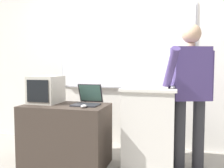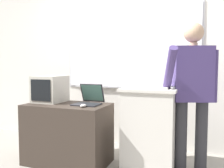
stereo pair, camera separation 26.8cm
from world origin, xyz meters
name	(u,v)px [view 2 (the right image)]	position (x,y,z in m)	size (l,w,h in m)	color
back_wall	(133,52)	(0.00, 1.20, 1.38)	(6.40, 0.17, 2.76)	silver
lectern_podium	(149,129)	(0.42, 0.42, 0.47)	(0.61, 0.52, 0.93)	beige
side_desk	(68,134)	(-0.54, 0.24, 0.36)	(0.99, 0.57, 0.72)	#382D26
person_presenter	(192,87)	(0.87, 0.50, 0.95)	(0.58, 0.62, 1.64)	#333338
laptop	(89,99)	(-0.29, 0.33, 0.79)	(0.30, 0.33, 0.24)	#28282D
wireless_keyboard	(149,87)	(0.42, 0.35, 0.94)	(0.42, 0.13, 0.02)	beige
computer_mouse_by_laptop	(83,106)	(-0.26, 0.11, 0.74)	(0.06, 0.10, 0.03)	silver
computer_mouse_by_keyboard	(173,87)	(0.68, 0.37, 0.95)	(0.06, 0.10, 0.03)	#BCBCC1
crt_monitor	(50,89)	(-0.83, 0.31, 0.89)	(0.34, 0.39, 0.33)	#BCB7A8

